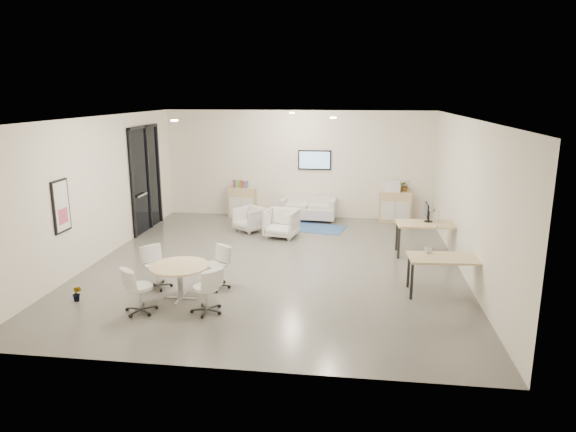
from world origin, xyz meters
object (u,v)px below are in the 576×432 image
(sideboard_right, at_px, (395,206))
(desk_rear, at_px, (429,227))
(desk_front, at_px, (447,261))
(armchair_right, at_px, (281,222))
(round_table, at_px, (180,270))
(armchair_left, at_px, (250,218))
(loveseat, at_px, (308,209))
(sideboard_left, at_px, (242,202))

(sideboard_right, distance_m, desk_rear, 3.25)
(sideboard_right, distance_m, desk_front, 5.64)
(armchair_right, bearing_deg, round_table, -95.73)
(armchair_left, bearing_deg, sideboard_right, 59.81)
(loveseat, bearing_deg, armchair_right, -101.82)
(armchair_right, xyz_separation_m, round_table, (-1.24, -4.37, 0.16))
(sideboard_left, bearing_deg, sideboard_right, -0.14)
(sideboard_left, height_order, desk_rear, sideboard_left)
(round_table, bearing_deg, desk_rear, 33.99)
(sideboard_left, distance_m, armchair_left, 1.70)
(armchair_right, height_order, round_table, armchair_right)
(desk_rear, relative_size, desk_front, 1.04)
(armchair_left, height_order, armchair_right, armchair_right)
(armchair_left, distance_m, desk_front, 6.09)
(armchair_left, height_order, desk_rear, desk_rear)
(armchair_right, distance_m, desk_rear, 3.78)
(sideboard_left, distance_m, armchair_right, 2.58)
(sideboard_left, height_order, sideboard_right, sideboard_right)
(armchair_right, bearing_deg, sideboard_left, 135.74)
(sideboard_left, xyz_separation_m, desk_front, (5.13, -5.62, 0.22))
(sideboard_left, relative_size, loveseat, 0.55)
(sideboard_right, xyz_separation_m, armchair_right, (-3.06, -2.09, -0.04))
(desk_rear, xyz_separation_m, desk_front, (0.02, -2.41, -0.03))
(armchair_right, bearing_deg, desk_front, -34.07)
(desk_front, bearing_deg, sideboard_right, 92.05)
(sideboard_left, relative_size, armchair_left, 1.24)
(armchair_left, height_order, round_table, armchair_left)
(armchair_left, bearing_deg, round_table, -55.32)
(sideboard_left, xyz_separation_m, loveseat, (2.04, -0.17, -0.12))
(armchair_left, xyz_separation_m, round_table, (-0.30, -4.87, 0.21))
(armchair_left, bearing_deg, sideboard_left, 147.37)
(sideboard_left, xyz_separation_m, round_table, (0.26, -6.47, 0.12))
(sideboard_left, height_order, armchair_left, sideboard_left)
(sideboard_left, distance_m, round_table, 6.48)
(desk_rear, distance_m, round_table, 5.85)
(sideboard_right, bearing_deg, desk_front, -84.33)
(loveseat, distance_m, desk_rear, 4.33)
(armchair_left, relative_size, armchair_right, 0.88)
(sideboard_right, relative_size, armchair_left, 1.25)
(sideboard_right, height_order, armchair_left, sideboard_right)
(armchair_left, height_order, desk_front, desk_front)
(loveseat, relative_size, desk_rear, 1.07)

